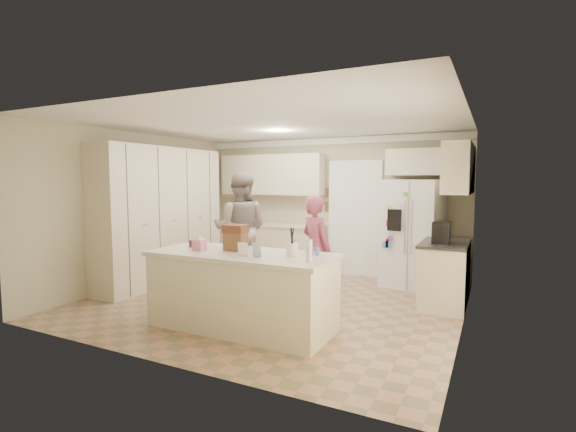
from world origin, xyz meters
The scene contains 41 objects.
floor centered at (0.00, 0.00, -0.01)m, with size 5.20×4.60×0.02m, color #A6775E.
ceiling centered at (0.00, 0.00, 2.61)m, with size 5.20×4.60×0.02m, color white.
wall_back centered at (0.00, 2.31, 1.30)m, with size 5.20×0.02×2.60m, color #BCB291.
wall_front centered at (0.00, -2.31, 1.30)m, with size 5.20×0.02×2.60m, color #BCB291.
wall_left centered at (-2.61, 0.00, 1.30)m, with size 0.02×4.60×2.60m, color #BCB291.
wall_right centered at (2.61, 0.00, 1.30)m, with size 0.02×4.60×2.60m, color #BCB291.
crown_back centered at (0.00, 2.26, 2.53)m, with size 5.20×0.08×0.12m, color white.
pantry_bank centered at (-2.30, 0.20, 1.18)m, with size 0.60×2.60×2.35m, color beige.
back_base_cab centered at (-1.15, 2.00, 0.44)m, with size 2.20×0.60×0.88m, color beige.
back_countertop centered at (-1.15, 1.99, 0.90)m, with size 2.24×0.63×0.04m, color silver.
back_upper_cab centered at (-1.15, 2.12, 1.90)m, with size 2.20×0.35×0.80m, color beige.
doorway_opening centered at (0.55, 2.28, 1.05)m, with size 0.90×0.06×2.10m, color black.
doorway_casing centered at (0.55, 2.24, 1.05)m, with size 1.02×0.03×2.22m, color white.
wall_frame_upper centered at (0.02, 2.27, 1.55)m, with size 0.15×0.02×0.20m, color brown.
wall_frame_lower centered at (0.02, 2.27, 1.28)m, with size 0.15×0.02×0.20m, color brown.
refrigerator centered at (1.68, 1.83, 0.90)m, with size 0.90×0.70×1.80m, color white.
fridge_seam centered at (1.68, 1.48, 0.90)m, with size 0.01×0.02×1.78m, color gray.
fridge_dispenser centered at (1.46, 1.47, 1.15)m, with size 0.22×0.03×0.35m, color black.
fridge_handle_l centered at (1.63, 1.46, 1.05)m, with size 0.02×0.02×0.85m, color silver.
fridge_handle_r centered at (1.73, 1.46, 1.05)m, with size 0.02×0.02×0.85m, color silver.
over_fridge_cab centered at (1.65, 2.12, 2.10)m, with size 0.95×0.35×0.45m, color beige.
right_base_cab centered at (2.30, 1.00, 0.44)m, with size 0.60×1.20×0.88m, color beige.
right_countertop centered at (2.29, 1.00, 0.90)m, with size 0.63×1.24×0.04m, color #2D2B28.
right_upper_cab centered at (2.43, 1.20, 1.95)m, with size 0.35×1.50×0.70m, color beige.
coffee_maker centered at (2.25, 0.80, 1.07)m, with size 0.22×0.28×0.30m, color black.
island_base centered at (0.20, -1.10, 0.44)m, with size 2.20×0.90×0.88m, color beige.
island_top centered at (0.20, -1.10, 0.90)m, with size 2.28×0.96×0.05m, color silver.
utensil_crock centered at (0.85, -1.05, 1.00)m, with size 0.13×0.13×0.15m, color white.
tissue_box centered at (-0.35, -1.20, 1.00)m, with size 0.13×0.13×0.14m, color pink.
tissue_plume centered at (-0.35, -1.20, 1.10)m, with size 0.08×0.08×0.08m, color white.
dollhouse_body centered at (0.05, -1.00, 1.04)m, with size 0.26×0.18×0.22m, color brown.
dollhouse_roof centered at (0.05, -1.00, 1.20)m, with size 0.28×0.20×0.10m, color #592D1E.
jam_jar centered at (-0.60, -1.05, 0.97)m, with size 0.07×0.07×0.09m, color #59263F.
greeting_card_a centered at (0.35, -1.30, 1.01)m, with size 0.12×0.01×0.16m, color white.
greeting_card_b centered at (0.50, -1.25, 1.01)m, with size 0.12×0.01×0.16m, color silver.
water_bottle centered at (1.15, -1.25, 1.04)m, with size 0.07×0.07×0.24m, color silver.
shaker_salt centered at (1.02, -0.88, 0.97)m, with size 0.05×0.05×0.09m, color #4B66B6.
shaker_pepper centered at (1.09, -0.88, 0.97)m, with size 0.05×0.05×0.09m, color #4B66B6.
teen_boy centered at (-0.94, 0.63, 0.97)m, with size 0.94×0.73×1.94m, color gray.
teen_girl centered at (0.58, 0.32, 0.79)m, with size 0.57×0.38×1.57m, color #AF4B7B.
fridge_magnets centered at (1.68, 1.47, 0.90)m, with size 0.76×0.02×1.44m, color tan, non-canonical shape.
Camera 1 is at (2.90, -5.27, 1.79)m, focal length 26.00 mm.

